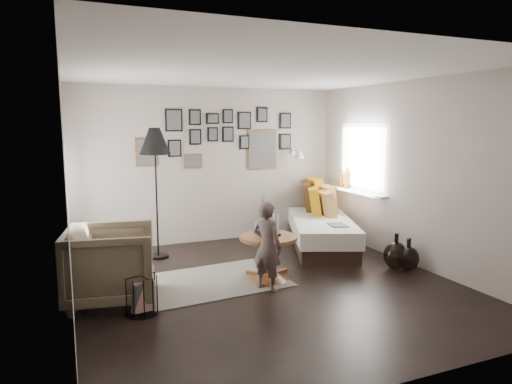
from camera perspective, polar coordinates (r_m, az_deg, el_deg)
name	(u,v)px	position (r m, az deg, el deg)	size (l,w,h in m)	color
ground	(268,285)	(5.81, 1.47, -11.50)	(4.80, 4.80, 0.00)	black
wall_back	(210,165)	(7.74, -5.77, 3.34)	(4.50, 4.50, 0.00)	#A2968E
wall_front	(403,219)	(3.48, 17.92, -3.23)	(4.50, 4.50, 0.00)	#A2968E
wall_left	(67,192)	(5.03, -22.57, 0.01)	(4.80, 4.80, 0.00)	#A2968E
wall_right	(415,174)	(6.74, 19.27, 2.16)	(4.80, 4.80, 0.00)	#A2968E
ceiling	(269,71)	(5.50, 1.58, 14.90)	(4.80, 4.80, 0.00)	white
door_left	(69,199)	(6.25, -22.36, -0.77)	(0.00, 2.14, 2.14)	white
window_right	(354,188)	(7.78, 12.15, 0.49)	(0.15, 1.32, 1.30)	white
gallery_wall	(226,139)	(7.79, -3.75, 6.66)	(2.74, 0.03, 1.08)	brown
wall_sconce	(299,154)	(8.08, 5.38, 4.71)	(0.18, 0.36, 0.16)	white
rug	(212,281)	(5.93, -5.53, -11.05)	(1.79, 1.26, 0.01)	beige
pedestal_table	(268,260)	(5.89, 1.57, -8.46)	(0.74, 0.74, 0.58)	brown
vase	(262,224)	(5.76, 0.78, -3.99)	(0.21, 0.21, 0.53)	black
candles	(276,225)	(5.83, 2.57, -4.15)	(0.13, 0.13, 0.27)	black
daybed	(318,226)	(7.56, 7.80, -4.27)	(1.64, 2.29, 1.05)	black
magazine_on_daybed	(338,225)	(6.95, 10.19, -4.09)	(0.23, 0.32, 0.02)	black
armchair	(111,264)	(5.41, -17.67, -8.62)	(0.92, 0.95, 0.86)	brown
armchair_cushion	(113,259)	(5.44, -17.42, -7.97)	(0.39, 0.39, 0.10)	beige
floor_lamp	(155,146)	(6.82, -12.52, 5.62)	(0.45, 0.45, 1.94)	black
magazine_basket	(141,295)	(5.06, -14.15, -12.37)	(0.42, 0.42, 0.42)	black
demijohn_large	(396,255)	(6.63, 17.07, -7.58)	(0.33, 0.33, 0.50)	black
demijohn_small	(408,258)	(6.62, 18.48, -7.87)	(0.29, 0.29, 0.46)	black
child	(267,246)	(5.48, 1.39, -6.80)	(0.39, 0.26, 1.08)	#544542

